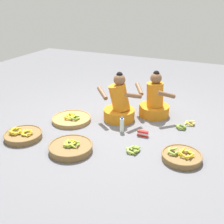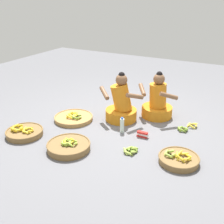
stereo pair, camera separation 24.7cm
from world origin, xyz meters
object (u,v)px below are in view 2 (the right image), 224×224
(vendor_woman_front, at_px, (121,105))
(banana_basket_front_center, at_px, (69,146))
(banana_basket_near_vendor, at_px, (74,118))
(vendor_woman_behind, at_px, (157,103))
(packet_carton_stack, at_px, (143,134))
(banana_basket_mid_right, at_px, (24,132))
(loose_bananas_near_bicycle, at_px, (187,127))
(banana_basket_front_left, at_px, (179,159))
(loose_bananas_back_left, at_px, (131,150))
(water_bottle, at_px, (122,125))

(vendor_woman_front, relative_size, banana_basket_front_center, 1.38)
(banana_basket_near_vendor, bearing_deg, vendor_woman_behind, 34.25)
(banana_basket_near_vendor, xyz_separation_m, packet_carton_stack, (1.25, -0.00, 0.00))
(banana_basket_mid_right, height_order, loose_bananas_near_bicycle, banana_basket_mid_right)
(vendor_woman_behind, distance_m, banana_basket_front_left, 1.41)
(vendor_woman_front, distance_m, banana_basket_front_left, 1.46)
(vendor_woman_behind, distance_m, loose_bananas_near_bicycle, 0.67)
(loose_bananas_back_left, relative_size, packet_carton_stack, 1.42)
(vendor_woman_front, relative_size, banana_basket_front_left, 1.59)
(banana_basket_front_left, xyz_separation_m, packet_carton_stack, (-0.65, 0.39, -0.00))
(banana_basket_front_center, height_order, loose_bananas_back_left, banana_basket_front_center)
(loose_bananas_near_bicycle, bearing_deg, banana_basket_near_vendor, -162.18)
(vendor_woman_front, xyz_separation_m, packet_carton_stack, (0.56, -0.40, -0.22))
(vendor_woman_front, height_order, vendor_woman_behind, vendor_woman_front)
(vendor_woman_behind, xyz_separation_m, banana_basket_front_center, (-0.68, -1.60, -0.20))
(banana_basket_front_left, bearing_deg, banana_basket_mid_right, -169.94)
(banana_basket_mid_right, bearing_deg, banana_basket_front_left, 10.06)
(loose_bananas_back_left, bearing_deg, vendor_woman_behind, 94.39)
(banana_basket_near_vendor, bearing_deg, water_bottle, -0.05)
(vendor_woman_behind, relative_size, banana_basket_mid_right, 1.44)
(loose_bananas_near_bicycle, bearing_deg, banana_basket_front_center, -132.83)
(loose_bananas_near_bicycle, xyz_separation_m, water_bottle, (-0.86, -0.57, 0.09))
(banana_basket_front_left, bearing_deg, vendor_woman_front, 146.94)
(water_bottle, bearing_deg, banana_basket_front_left, -21.56)
(banana_basket_near_vendor, distance_m, loose_bananas_near_bicycle, 1.85)
(loose_bananas_near_bicycle, bearing_deg, banana_basket_mid_right, -147.13)
(banana_basket_near_vendor, relative_size, packet_carton_stack, 3.76)
(packet_carton_stack, bearing_deg, water_bottle, 179.49)
(banana_basket_front_center, relative_size, packet_carton_stack, 3.47)
(banana_basket_front_left, relative_size, banana_basket_mid_right, 0.94)
(banana_basket_mid_right, bearing_deg, vendor_woman_front, 49.04)
(banana_basket_mid_right, bearing_deg, banana_basket_front_center, -0.84)
(loose_bananas_back_left, height_order, water_bottle, water_bottle)
(vendor_woman_front, distance_m, banana_basket_front_center, 1.23)
(banana_basket_mid_right, bearing_deg, packet_carton_stack, 26.37)
(banana_basket_mid_right, xyz_separation_m, loose_bananas_back_left, (1.61, 0.33, -0.02))
(banana_basket_near_vendor, distance_m, loose_bananas_back_left, 1.36)
(vendor_woman_front, height_order, banana_basket_near_vendor, vendor_woman_front)
(loose_bananas_back_left, bearing_deg, banana_basket_front_left, 6.32)
(banana_basket_mid_right, distance_m, water_bottle, 1.48)
(vendor_woman_behind, xyz_separation_m, packet_carton_stack, (0.07, -0.80, -0.21))
(banana_basket_near_vendor, bearing_deg, banana_basket_front_center, -58.32)
(loose_bananas_back_left, distance_m, packet_carton_stack, 0.46)
(banana_basket_front_left, bearing_deg, vendor_woman_behind, 121.28)
(banana_basket_mid_right, relative_size, loose_bananas_back_left, 2.26)
(water_bottle, bearing_deg, banana_basket_front_center, -117.27)
(vendor_woman_front, height_order, loose_bananas_back_left, vendor_woman_front)
(banana_basket_front_center, bearing_deg, banana_basket_near_vendor, 121.68)
(banana_basket_front_left, height_order, loose_bananas_near_bicycle, banana_basket_front_left)
(vendor_woman_behind, height_order, banana_basket_mid_right, vendor_woman_behind)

